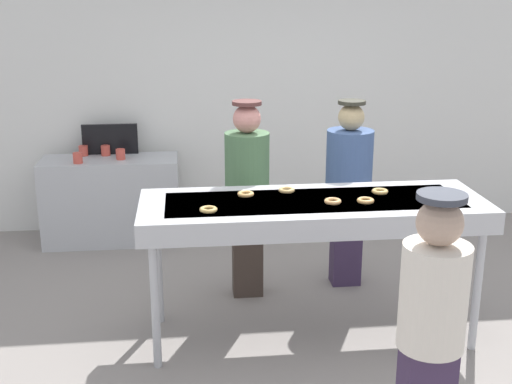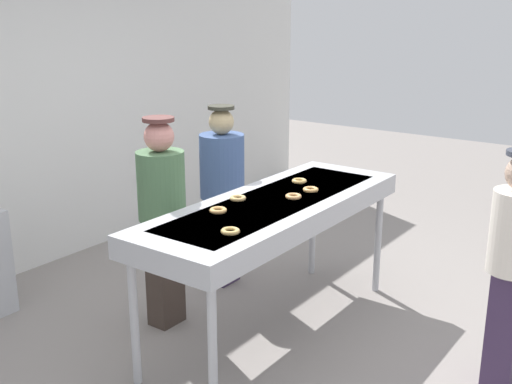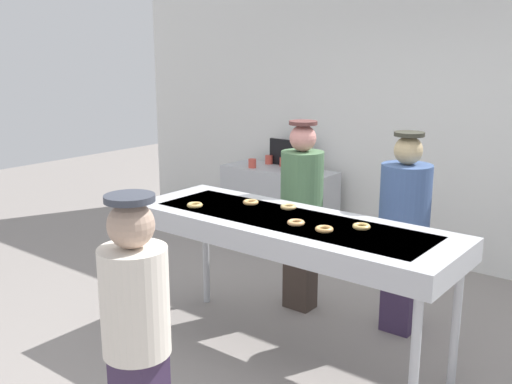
{
  "view_description": "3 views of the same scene",
  "coord_description": "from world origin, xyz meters",
  "px_view_note": "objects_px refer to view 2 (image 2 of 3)",
  "views": [
    {
      "loc": [
        -0.86,
        -4.26,
        2.39
      ],
      "look_at": [
        -0.39,
        0.03,
        1.08
      ],
      "focal_mm": 46.6,
      "sensor_mm": 36.0,
      "label": 1
    },
    {
      "loc": [
        -3.49,
        -2.37,
        2.31
      ],
      "look_at": [
        -0.41,
        -0.13,
        1.2
      ],
      "focal_mm": 43.69,
      "sensor_mm": 36.0,
      "label": 2
    },
    {
      "loc": [
        2.22,
        -3.19,
        2.16
      ],
      "look_at": [
        -0.18,
        -0.13,
        1.21
      ],
      "focal_mm": 41.49,
      "sensor_mm": 36.0,
      "label": 3
    }
  ],
  "objects_px": {
    "glazed_donut_0": "(299,181)",
    "glazed_donut_3": "(230,231)",
    "glazed_donut_1": "(293,196)",
    "glazed_donut_4": "(218,210)",
    "glazed_donut_2": "(311,190)",
    "glazed_donut_5": "(238,198)",
    "worker_assistant": "(162,210)",
    "worker_baker": "(222,183)",
    "fryer_conveyor": "(274,211)"
  },
  "relations": [
    {
      "from": "glazed_donut_2",
      "to": "glazed_donut_5",
      "type": "xyz_separation_m",
      "value": [
        -0.49,
        0.3,
        0.0
      ]
    },
    {
      "from": "glazed_donut_1",
      "to": "worker_assistant",
      "type": "bearing_deg",
      "value": 121.51
    },
    {
      "from": "glazed_donut_1",
      "to": "glazed_donut_4",
      "type": "bearing_deg",
      "value": 157.88
    },
    {
      "from": "fryer_conveyor",
      "to": "glazed_donut_0",
      "type": "height_order",
      "value": "glazed_donut_0"
    },
    {
      "from": "glazed_donut_1",
      "to": "glazed_donut_4",
      "type": "xyz_separation_m",
      "value": [
        -0.57,
        0.23,
        0.0
      ]
    },
    {
      "from": "glazed_donut_1",
      "to": "glazed_donut_2",
      "type": "height_order",
      "value": "same"
    },
    {
      "from": "glazed_donut_2",
      "to": "worker_baker",
      "type": "height_order",
      "value": "worker_baker"
    },
    {
      "from": "glazed_donut_5",
      "to": "worker_assistant",
      "type": "distance_m",
      "value": 0.58
    },
    {
      "from": "glazed_donut_0",
      "to": "glazed_donut_4",
      "type": "distance_m",
      "value": 0.95
    },
    {
      "from": "fryer_conveyor",
      "to": "worker_assistant",
      "type": "bearing_deg",
      "value": 117.72
    },
    {
      "from": "glazed_donut_5",
      "to": "worker_assistant",
      "type": "relative_size",
      "value": 0.07
    },
    {
      "from": "glazed_donut_2",
      "to": "glazed_donut_3",
      "type": "distance_m",
      "value": 1.07
    },
    {
      "from": "glazed_donut_3",
      "to": "worker_baker",
      "type": "bearing_deg",
      "value": 40.83
    },
    {
      "from": "glazed_donut_2",
      "to": "glazed_donut_3",
      "type": "bearing_deg",
      "value": -175.74
    },
    {
      "from": "glazed_donut_0",
      "to": "glazed_donut_5",
      "type": "xyz_separation_m",
      "value": [
        -0.65,
        0.1,
        0.0
      ]
    },
    {
      "from": "worker_baker",
      "to": "worker_assistant",
      "type": "relative_size",
      "value": 0.98
    },
    {
      "from": "glazed_donut_4",
      "to": "worker_assistant",
      "type": "xyz_separation_m",
      "value": [
        0.07,
        0.59,
        -0.12
      ]
    },
    {
      "from": "glazed_donut_1",
      "to": "worker_assistant",
      "type": "distance_m",
      "value": 0.97
    },
    {
      "from": "glazed_donut_3",
      "to": "fryer_conveyor",
      "type": "bearing_deg",
      "value": 13.41
    },
    {
      "from": "glazed_donut_1",
      "to": "glazed_donut_0",
      "type": "bearing_deg",
      "value": 26.52
    },
    {
      "from": "glazed_donut_0",
      "to": "glazed_donut_5",
      "type": "relative_size",
      "value": 1.0
    },
    {
      "from": "glazed_donut_0",
      "to": "glazed_donut_4",
      "type": "relative_size",
      "value": 1.0
    },
    {
      "from": "glazed_donut_3",
      "to": "worker_baker",
      "type": "height_order",
      "value": "worker_baker"
    },
    {
      "from": "worker_assistant",
      "to": "fryer_conveyor",
      "type": "bearing_deg",
      "value": 112.6
    },
    {
      "from": "fryer_conveyor",
      "to": "glazed_donut_0",
      "type": "xyz_separation_m",
      "value": [
        0.5,
        0.11,
        0.1
      ]
    },
    {
      "from": "worker_assistant",
      "to": "glazed_donut_2",
      "type": "bearing_deg",
      "value": 126.16
    },
    {
      "from": "glazed_donut_4",
      "to": "glazed_donut_5",
      "type": "relative_size",
      "value": 1.0
    },
    {
      "from": "glazed_donut_4",
      "to": "glazed_donut_5",
      "type": "height_order",
      "value": "same"
    },
    {
      "from": "fryer_conveyor",
      "to": "glazed_donut_2",
      "type": "relative_size",
      "value": 20.39
    },
    {
      "from": "fryer_conveyor",
      "to": "glazed_donut_1",
      "type": "bearing_deg",
      "value": -36.18
    },
    {
      "from": "fryer_conveyor",
      "to": "glazed_donut_1",
      "type": "distance_m",
      "value": 0.17
    },
    {
      "from": "worker_baker",
      "to": "worker_assistant",
      "type": "height_order",
      "value": "worker_assistant"
    },
    {
      "from": "glazed_donut_0",
      "to": "glazed_donut_2",
      "type": "xyz_separation_m",
      "value": [
        -0.16,
        -0.2,
        0.0
      ]
    },
    {
      "from": "glazed_donut_2",
      "to": "glazed_donut_4",
      "type": "distance_m",
      "value": 0.83
    },
    {
      "from": "glazed_donut_3",
      "to": "glazed_donut_0",
      "type": "bearing_deg",
      "value": 12.82
    },
    {
      "from": "glazed_donut_0",
      "to": "glazed_donut_3",
      "type": "bearing_deg",
      "value": -167.18
    },
    {
      "from": "glazed_donut_0",
      "to": "worker_assistant",
      "type": "xyz_separation_m",
      "value": [
        -0.88,
        0.63,
        -0.12
      ]
    },
    {
      "from": "glazed_donut_2",
      "to": "fryer_conveyor",
      "type": "bearing_deg",
      "value": 164.65
    },
    {
      "from": "glazed_donut_4",
      "to": "glazed_donut_0",
      "type": "bearing_deg",
      "value": -2.41
    },
    {
      "from": "glazed_donut_0",
      "to": "glazed_donut_3",
      "type": "relative_size",
      "value": 1.0
    },
    {
      "from": "glazed_donut_4",
      "to": "worker_assistant",
      "type": "height_order",
      "value": "worker_assistant"
    },
    {
      "from": "glazed_donut_0",
      "to": "glazed_donut_3",
      "type": "height_order",
      "value": "same"
    },
    {
      "from": "fryer_conveyor",
      "to": "glazed_donut_3",
      "type": "bearing_deg",
      "value": -166.59
    },
    {
      "from": "glazed_donut_1",
      "to": "glazed_donut_4",
      "type": "relative_size",
      "value": 1.0
    },
    {
      "from": "glazed_donut_1",
      "to": "worker_baker",
      "type": "xyz_separation_m",
      "value": [
        0.35,
        0.94,
        -0.13
      ]
    },
    {
      "from": "glazed_donut_5",
      "to": "glazed_donut_0",
      "type": "bearing_deg",
      "value": -9.1
    },
    {
      "from": "worker_assistant",
      "to": "worker_baker",
      "type": "bearing_deg",
      "value": -177.09
    },
    {
      "from": "glazed_donut_4",
      "to": "worker_assistant",
      "type": "distance_m",
      "value": 0.6
    },
    {
      "from": "fryer_conveyor",
      "to": "worker_baker",
      "type": "relative_size",
      "value": 1.51
    },
    {
      "from": "glazed_donut_4",
      "to": "worker_baker",
      "type": "relative_size",
      "value": 0.07
    }
  ]
}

